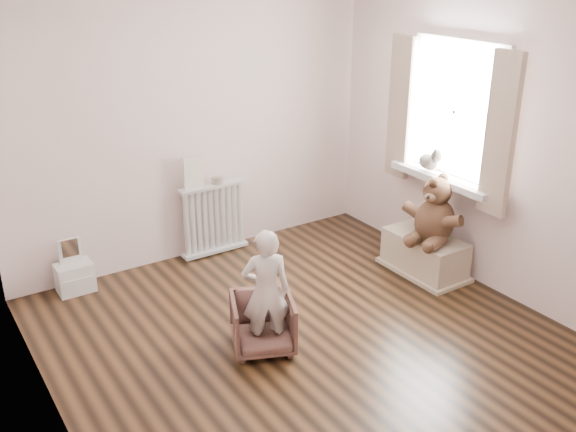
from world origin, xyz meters
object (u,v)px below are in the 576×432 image
toy_vanity (73,262)px  armchair (263,324)px  radiator (214,216)px  teddy_bear (436,207)px  child (266,292)px  plush_cat (430,160)px  toy_bench (425,252)px

toy_vanity → armchair: size_ratio=1.04×
radiator → toy_vanity: size_ratio=1.47×
teddy_bear → armchair: bearing=169.0°
armchair → child: size_ratio=0.48×
armchair → plush_cat: bearing=35.0°
child → toy_bench: (1.86, 0.31, -0.29)m
teddy_bear → toy_vanity: bearing=136.2°
teddy_bear → plush_cat: bearing=44.3°
child → toy_bench: bearing=-147.8°
child → teddy_bear: 1.86m
radiator → toy_bench: bearing=-44.6°
toy_vanity → plush_cat: (2.91, -1.19, 0.72)m
radiator → teddy_bear: (1.39, -1.50, 0.28)m
armchair → teddy_bear: 1.90m
toy_vanity → armchair: (0.91, -1.62, -0.07)m
toy_vanity → toy_bench: bearing=-26.2°
toy_vanity → teddy_bear: size_ratio=0.80×
toy_bench → teddy_bear: 0.48m
toy_vanity → plush_cat: size_ratio=1.80×
toy_vanity → armchair: bearing=-60.7°
toy_bench → armchair: bearing=-172.2°
armchair → toy_bench: bearing=30.7°
armchair → plush_cat: (2.00, 0.43, 0.79)m
toy_vanity → teddy_bear: 3.14m
armchair → teddy_bear: size_ratio=0.76×
teddy_bear → child: bearing=170.6°
radiator → toy_bench: size_ratio=0.94×
armchair → teddy_bear: teddy_bear is taller
armchair → child: 0.29m
child → teddy_bear: (1.84, 0.20, 0.18)m
toy_vanity → toy_bench: toy_vanity is taller
radiator → toy_bench: (1.41, -1.39, -0.19)m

